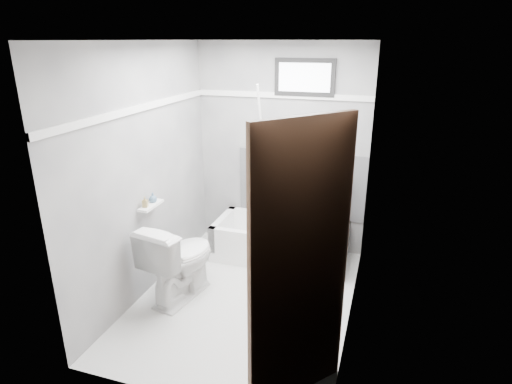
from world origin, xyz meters
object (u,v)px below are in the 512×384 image
at_px(door, 332,302).
at_px(soap_bottle_b, 153,197).
at_px(bathtub, 280,241).
at_px(office_chair, 313,213).
at_px(toilet, 180,260).
at_px(soap_bottle_a, 145,202).

relative_size(door, soap_bottle_b, 20.01).
height_order(bathtub, office_chair, office_chair).
bearing_deg(bathtub, door, -68.44).
distance_m(office_chair, toilet, 1.56).
distance_m(toilet, soap_bottle_b, 0.66).
bearing_deg(soap_bottle_b, toilet, -21.67).
distance_m(bathtub, door, 2.50).
height_order(bathtub, soap_bottle_b, soap_bottle_b).
distance_m(toilet, door, 2.06).
xyz_separation_m(bathtub, toilet, (-0.73, -1.06, 0.19)).
relative_size(toilet, door, 0.41).
bearing_deg(toilet, bathtub, -113.36).
bearing_deg(bathtub, soap_bottle_b, -138.42).
relative_size(office_chair, soap_bottle_b, 9.29).
xyz_separation_m(office_chair, soap_bottle_b, (-1.40, -0.98, 0.38)).
relative_size(toilet, soap_bottle_b, 8.12).
bearing_deg(soap_bottle_b, soap_bottle_a, -90.00).
bearing_deg(soap_bottle_b, door, -33.72).
xyz_separation_m(door, soap_bottle_b, (-1.92, 1.28, -0.04)).
xyz_separation_m(toilet, soap_bottle_b, (-0.32, 0.13, 0.56)).
distance_m(bathtub, toilet, 1.30).
bearing_deg(toilet, soap_bottle_b, -10.48).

